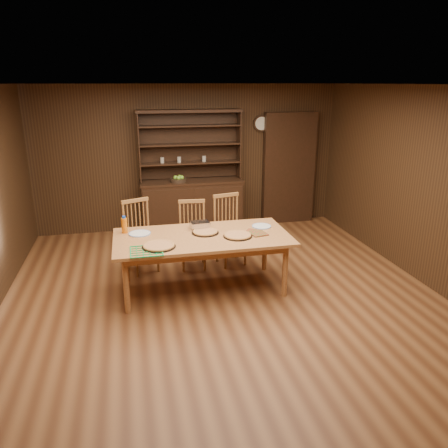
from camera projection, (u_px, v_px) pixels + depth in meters
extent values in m
plane|color=brown|center=(224.00, 298.00, 5.58)|extent=(6.00, 6.00, 0.00)
plane|color=beige|center=(225.00, 84.00, 4.77)|extent=(6.00, 6.00, 0.00)
plane|color=#3A2412|center=(189.00, 158.00, 7.96)|extent=(5.50, 0.00, 5.50)
plane|color=#3A2412|center=(343.00, 337.00, 2.39)|extent=(5.50, 0.00, 5.50)
plane|color=#3A2412|center=(428.00, 188.00, 5.74)|extent=(0.00, 6.00, 6.00)
cube|color=black|center=(192.00, 207.00, 7.98)|extent=(1.80, 0.50, 0.90)
cube|color=black|center=(191.00, 182.00, 7.83)|extent=(1.84, 0.52, 0.04)
cube|color=black|center=(189.00, 145.00, 7.85)|extent=(1.80, 0.02, 1.20)
cube|color=black|center=(139.00, 147.00, 7.53)|extent=(0.02, 0.32, 1.20)
cube|color=black|center=(239.00, 144.00, 7.90)|extent=(0.02, 0.32, 1.20)
cube|color=black|center=(189.00, 111.00, 7.53)|extent=(1.84, 0.34, 0.05)
cylinder|color=#9E9686|center=(162.00, 160.00, 7.68)|extent=(0.07, 0.07, 0.10)
cylinder|color=#9E9686|center=(179.00, 160.00, 7.75)|extent=(0.07, 0.07, 0.10)
cube|color=black|center=(289.00, 169.00, 8.33)|extent=(1.00, 0.18, 2.10)
cylinder|color=black|center=(261.00, 123.00, 8.01)|extent=(0.30, 0.04, 0.30)
cylinder|color=beige|center=(262.00, 124.00, 7.99)|extent=(0.24, 0.01, 0.24)
cube|color=#BE8242|center=(202.00, 237.00, 5.59)|extent=(2.24, 1.12, 0.04)
cylinder|color=#BE8242|center=(126.00, 285.00, 5.11)|extent=(0.07, 0.07, 0.71)
cylinder|color=#BE8242|center=(126.00, 258.00, 5.90)|extent=(0.07, 0.07, 0.71)
cylinder|color=#BE8242|center=(285.00, 271.00, 5.52)|extent=(0.07, 0.07, 0.71)
cylinder|color=#BE8242|center=(265.00, 247.00, 6.30)|extent=(0.07, 0.07, 0.71)
cube|color=#A87539|center=(142.00, 242.00, 6.24)|extent=(0.55, 0.54, 0.04)
cylinder|color=#A87539|center=(137.00, 263.00, 6.11)|extent=(0.04, 0.04, 0.42)
cylinder|color=#A87539|center=(128.00, 256.00, 6.35)|extent=(0.04, 0.04, 0.42)
cylinder|color=#A87539|center=(158.00, 258.00, 6.28)|extent=(0.04, 0.04, 0.42)
cylinder|color=#A87539|center=(149.00, 252.00, 6.52)|extent=(0.04, 0.04, 0.42)
cube|color=#A87539|center=(135.00, 201.00, 6.20)|extent=(0.39, 0.18, 0.05)
cube|color=#A87539|center=(193.00, 241.00, 6.36)|extent=(0.44, 0.43, 0.04)
cylinder|color=#A87539|center=(183.00, 259.00, 6.28)|extent=(0.04, 0.04, 0.40)
cylinder|color=#A87539|center=(183.00, 252.00, 6.55)|extent=(0.04, 0.04, 0.40)
cylinder|color=#A87539|center=(205.00, 258.00, 6.31)|extent=(0.04, 0.04, 0.40)
cylinder|color=#A87539|center=(203.00, 251.00, 6.59)|extent=(0.04, 0.04, 0.40)
cube|color=#A87539|center=(192.00, 201.00, 6.35)|extent=(0.39, 0.07, 0.05)
cube|color=#A87539|center=(231.00, 236.00, 6.50)|extent=(0.51, 0.50, 0.04)
cylinder|color=#A87539|center=(225.00, 255.00, 6.38)|extent=(0.04, 0.04, 0.42)
cylinder|color=#A87539|center=(217.00, 249.00, 6.64)|extent=(0.04, 0.04, 0.42)
cylinder|color=#A87539|center=(245.00, 252.00, 6.51)|extent=(0.04, 0.04, 0.42)
cylinder|color=#A87539|center=(236.00, 245.00, 6.77)|extent=(0.04, 0.04, 0.42)
cube|color=#A87539|center=(226.00, 195.00, 6.47)|extent=(0.41, 0.13, 0.05)
cylinder|color=black|center=(159.00, 247.00, 5.20)|extent=(0.40, 0.40, 0.01)
cylinder|color=tan|center=(159.00, 246.00, 5.20)|extent=(0.37, 0.37, 0.02)
torus|color=#CA8148|center=(159.00, 246.00, 5.20)|extent=(0.38, 0.38, 0.03)
cylinder|color=black|center=(238.00, 236.00, 5.56)|extent=(0.37, 0.37, 0.01)
cylinder|color=tan|center=(238.00, 235.00, 5.55)|extent=(0.34, 0.34, 0.02)
torus|color=#CA8148|center=(238.00, 235.00, 5.55)|extent=(0.35, 0.35, 0.03)
cylinder|color=black|center=(205.00, 233.00, 5.69)|extent=(0.35, 0.35, 0.01)
cylinder|color=tan|center=(205.00, 232.00, 5.68)|extent=(0.32, 0.32, 0.02)
torus|color=#CA8148|center=(205.00, 232.00, 5.68)|extent=(0.33, 0.33, 0.03)
cylinder|color=silver|center=(140.00, 234.00, 5.65)|extent=(0.28, 0.28, 0.01)
torus|color=#3960AB|center=(140.00, 233.00, 5.65)|extent=(0.28, 0.28, 0.01)
cylinder|color=silver|center=(262.00, 226.00, 5.93)|extent=(0.26, 0.26, 0.01)
torus|color=#3960AB|center=(262.00, 226.00, 5.93)|extent=(0.26, 0.26, 0.01)
cube|color=silver|center=(200.00, 225.00, 5.84)|extent=(0.27, 0.20, 0.10)
cylinder|color=#D7660B|center=(124.00, 226.00, 5.67)|extent=(0.07, 0.07, 0.20)
cylinder|color=#153FAB|center=(124.00, 217.00, 5.63)|extent=(0.04, 0.04, 0.03)
cube|color=#B1141B|center=(259.00, 234.00, 5.64)|extent=(0.24, 0.24, 0.02)
cube|color=#B1141B|center=(253.00, 232.00, 5.72)|extent=(0.26, 0.26, 0.01)
cylinder|color=black|center=(178.00, 180.00, 7.72)|extent=(0.30, 0.30, 0.06)
sphere|color=#89CA35|center=(175.00, 177.00, 7.70)|extent=(0.08, 0.08, 0.08)
sphere|color=#89CA35|center=(180.00, 177.00, 7.74)|extent=(0.08, 0.08, 0.08)
sphere|color=#89CA35|center=(179.00, 178.00, 7.66)|extent=(0.08, 0.08, 0.08)
sphere|color=#89CA35|center=(182.00, 177.00, 7.70)|extent=(0.08, 0.08, 0.08)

